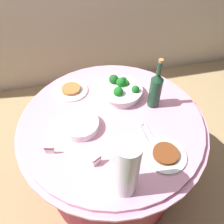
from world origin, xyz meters
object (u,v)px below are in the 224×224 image
food_plate_peanuts (71,90)px  label_placard_front (97,161)px  decorative_fruit_vase (126,170)px  wine_bottle (156,89)px  food_plate_stir_fry (165,154)px  label_placard_mid (49,150)px  serving_tongs (147,134)px  broccoli_bowl (121,90)px  plate_stack (81,125)px

food_plate_peanuts → label_placard_front: size_ratio=4.00×
decorative_fruit_vase → wine_bottle: bearing=56.8°
food_plate_stir_fry → label_placard_mid: (-0.58, 0.15, 0.02)m
food_plate_stir_fry → serving_tongs: bearing=105.3°
broccoli_bowl → food_plate_peanuts: broccoli_bowl is taller
serving_tongs → label_placard_front: size_ratio=3.05×
decorative_fruit_vase → serving_tongs: size_ratio=2.03×
food_plate_stir_fry → decorative_fruit_vase: bearing=-155.5°
plate_stack → decorative_fruit_vase: (0.15, -0.40, 0.14)m
serving_tongs → label_placard_mid: 0.54m
broccoli_bowl → plate_stack: size_ratio=1.33×
plate_stack → label_placard_front: 0.26m
wine_bottle → decorative_fruit_vase: bearing=-123.2°
serving_tongs → food_plate_peanuts: food_plate_peanuts is taller
broccoli_bowl → label_placard_front: (-0.25, -0.47, -0.01)m
decorative_fruit_vase → broccoli_bowl: bearing=77.1°
food_plate_stir_fry → food_plate_peanuts: same height
food_plate_stir_fry → broccoli_bowl: bearing=101.9°
food_plate_stir_fry → label_placard_front: (-0.35, 0.03, 0.02)m
broccoli_bowl → decorative_fruit_vase: 0.65m
decorative_fruit_vase → food_plate_stir_fry: size_ratio=1.55×
serving_tongs → food_plate_stir_fry: food_plate_stir_fry is taller
broccoli_bowl → label_placard_mid: broccoli_bowl is taller
plate_stack → serving_tongs: (0.36, -0.13, -0.02)m
decorative_fruit_vase → label_placard_mid: (-0.33, 0.27, -0.13)m
plate_stack → label_placard_mid: label_placard_mid is taller
broccoli_bowl → label_placard_mid: (-0.48, -0.36, -0.01)m
label_placard_mid → broccoli_bowl: bearing=36.8°
serving_tongs → food_plate_peanuts: 0.60m
food_plate_peanuts → label_placard_mid: label_placard_mid is taller
broccoli_bowl → wine_bottle: wine_bottle is taller
food_plate_peanuts → label_placard_front: 0.59m
food_plate_peanuts → label_placard_mid: (-0.16, -0.47, 0.02)m
decorative_fruit_vase → serving_tongs: bearing=52.5°
plate_stack → serving_tongs: bearing=-20.0°
decorative_fruit_vase → label_placard_front: decorative_fruit_vase is taller
food_plate_peanuts → label_placard_front: bearing=-83.2°
broccoli_bowl → wine_bottle: (0.18, -0.13, 0.09)m
serving_tongs → label_placard_mid: (-0.54, -0.00, 0.03)m
decorative_fruit_vase → food_plate_peanuts: (-0.18, 0.74, -0.15)m
wine_bottle → decorative_fruit_vase: 0.59m
serving_tongs → label_placard_mid: bearing=-179.6°
broccoli_bowl → food_plate_peanuts: (-0.32, 0.11, -0.03)m
broccoli_bowl → plate_stack: 0.37m
wine_bottle → label_placard_mid: wine_bottle is taller
plate_stack → decorative_fruit_vase: size_ratio=0.62×
plate_stack → serving_tongs: size_ratio=1.25×
broccoli_bowl → label_placard_front: broccoli_bowl is taller
plate_stack → wine_bottle: bearing=10.8°
serving_tongs → wine_bottle: bearing=62.5°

